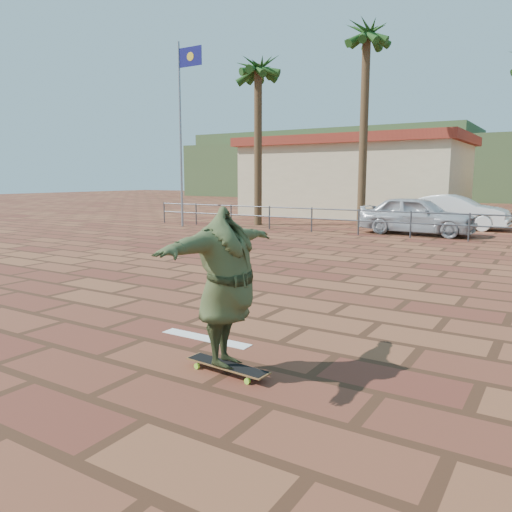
% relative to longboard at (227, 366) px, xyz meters
% --- Properties ---
extents(ground, '(120.00, 120.00, 0.00)m').
position_rel_longboard_xyz_m(ground, '(-1.67, 2.06, -0.09)').
color(ground, brown).
rests_on(ground, ground).
extents(paint_stripe, '(1.40, 0.22, 0.01)m').
position_rel_longboard_xyz_m(paint_stripe, '(-0.97, 0.86, -0.08)').
color(paint_stripe, white).
rests_on(paint_stripe, ground).
extents(guardrail, '(24.06, 0.06, 1.00)m').
position_rel_longboard_xyz_m(guardrail, '(-1.67, 14.06, 0.59)').
color(guardrail, '#47494F').
rests_on(guardrail, ground).
extents(flagpole, '(1.30, 0.10, 8.00)m').
position_rel_longboard_xyz_m(flagpole, '(-11.54, 13.06, 4.55)').
color(flagpole, gray).
rests_on(flagpole, ground).
extents(palm_far_left, '(2.40, 2.40, 8.25)m').
position_rel_longboard_xyz_m(palm_far_left, '(-9.17, 15.56, 6.75)').
color(palm_far_left, brown).
rests_on(palm_far_left, ground).
extents(palm_left, '(2.40, 2.40, 9.45)m').
position_rel_longboard_xyz_m(palm_left, '(-4.67, 17.06, 7.87)').
color(palm_left, brown).
rests_on(palm_left, ground).
extents(building_west, '(12.60, 7.60, 4.50)m').
position_rel_longboard_xyz_m(building_west, '(-7.67, 24.06, 2.19)').
color(building_west, beige).
rests_on(building_west, ground).
extents(hill_back, '(35.00, 14.00, 8.00)m').
position_rel_longboard_xyz_m(hill_back, '(-23.67, 58.06, 3.91)').
color(hill_back, '#384C28').
rests_on(hill_back, ground).
extents(longboard, '(1.08, 0.31, 0.10)m').
position_rel_longboard_xyz_m(longboard, '(0.00, 0.00, 0.00)').
color(longboard, olive).
rests_on(longboard, ground).
extents(skateboarder, '(0.76, 2.24, 1.79)m').
position_rel_longboard_xyz_m(skateboarder, '(-0.00, -0.00, 0.92)').
color(skateboarder, '#3D4827').
rests_on(skateboarder, longboard).
extents(car_silver, '(4.46, 1.94, 1.50)m').
position_rel_longboard_xyz_m(car_silver, '(-1.80, 15.44, 0.66)').
color(car_silver, '#B1B3B8').
rests_on(car_silver, ground).
extents(car_white, '(4.44, 1.59, 1.46)m').
position_rel_longboard_xyz_m(car_white, '(-0.99, 18.55, 0.64)').
color(car_white, white).
rests_on(car_white, ground).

